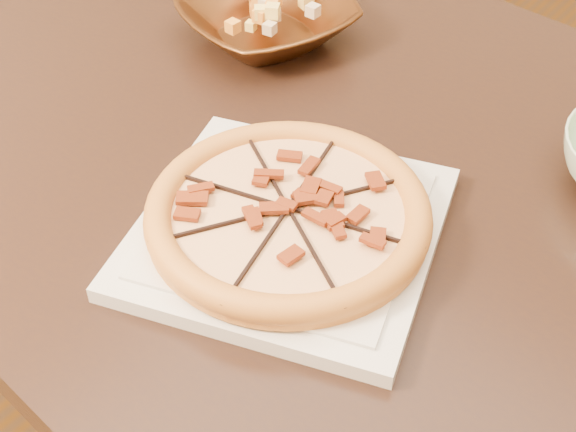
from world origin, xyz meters
name	(u,v)px	position (x,y,z in m)	size (l,w,h in m)	color
floor	(361,400)	(0.00, 0.00, -0.01)	(4.00, 4.00, 0.02)	#3C2716
dining_table	(309,199)	(0.00, -0.19, 0.65)	(1.47, 1.02, 0.75)	black
plate	(288,230)	(0.08, -0.35, 0.76)	(0.37, 0.37, 0.02)	silver
pizza	(288,213)	(0.08, -0.35, 0.78)	(0.29, 0.29, 0.03)	orange
bronze_bowl	(267,21)	(-0.18, -0.05, 0.78)	(0.23, 0.23, 0.06)	brown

